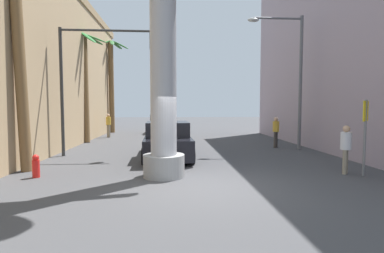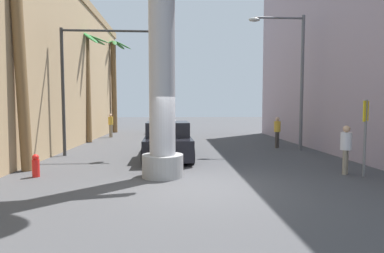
# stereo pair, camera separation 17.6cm
# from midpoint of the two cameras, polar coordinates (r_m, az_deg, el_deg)

# --- Properties ---
(ground_plane) EXTENTS (88.26, 88.26, 0.00)m
(ground_plane) POSITION_cam_midpoint_polar(r_m,az_deg,el_deg) (18.16, -1.62, -3.15)
(ground_plane) COLOR #424244
(street_lamp) EXTENTS (2.81, 0.28, 6.69)m
(street_lamp) POSITION_cam_midpoint_polar(r_m,az_deg,el_deg) (15.96, 18.14, 10.51)
(street_lamp) COLOR #59595E
(street_lamp) RESTS_ON ground
(crossing_sign) EXTENTS (0.47, 0.47, 2.41)m
(crossing_sign) POSITION_cam_midpoint_polar(r_m,az_deg,el_deg) (10.82, 29.70, 0.04)
(crossing_sign) COLOR slate
(crossing_sign) RESTS_ON ground
(traffic_light_mast) EXTENTS (4.77, 0.32, 5.65)m
(traffic_light_mast) POSITION_cam_midpoint_polar(r_m,az_deg,el_deg) (14.16, -18.29, 10.83)
(traffic_light_mast) COLOR #333333
(traffic_light_mast) RESTS_ON ground
(car_lead) EXTENTS (2.15, 4.88, 1.56)m
(car_lead) POSITION_cam_midpoint_polar(r_m,az_deg,el_deg) (13.03, -5.12, -2.81)
(car_lead) COLOR black
(car_lead) RESTS_ON ground
(car_far) EXTENTS (2.14, 4.48, 1.56)m
(car_far) POSITION_cam_midpoint_polar(r_m,az_deg,el_deg) (25.49, -5.96, 0.50)
(car_far) COLOR black
(car_far) RESTS_ON ground
(palm_tree_near_left) EXTENTS (2.56, 2.48, 8.73)m
(palm_tree_near_left) POSITION_cam_midpoint_polar(r_m,az_deg,el_deg) (12.00, -30.69, 17.24)
(palm_tree_near_left) COLOR brown
(palm_tree_near_left) RESTS_ON ground
(palm_tree_far_left) EXTENTS (2.64, 2.77, 7.75)m
(palm_tree_far_left) POSITION_cam_midpoint_polar(r_m,az_deg,el_deg) (26.30, -15.28, 8.57)
(palm_tree_far_left) COLOR brown
(palm_tree_far_left) RESTS_ON ground
(palm_tree_mid_left) EXTENTS (3.25, 3.14, 6.75)m
(palm_tree_mid_left) POSITION_cam_midpoint_polar(r_m,az_deg,el_deg) (19.76, -20.22, 9.93)
(palm_tree_mid_left) COLOR brown
(palm_tree_mid_left) RESTS_ON ground
(pedestrian_far_left) EXTENTS (0.48, 0.48, 1.69)m
(pedestrian_far_left) POSITION_cam_midpoint_polar(r_m,az_deg,el_deg) (22.18, -15.84, 0.54)
(pedestrian_far_left) COLOR gray
(pedestrian_far_left) RESTS_ON ground
(pedestrian_mid_right) EXTENTS (0.48, 0.48, 1.64)m
(pedestrian_mid_right) POSITION_cam_midpoint_polar(r_m,az_deg,el_deg) (16.62, 15.38, -0.61)
(pedestrian_mid_right) COLOR #3F3833
(pedestrian_mid_right) RESTS_ON ground
(pedestrian_by_sign) EXTENTS (0.48, 0.48, 1.59)m
(pedestrian_by_sign) POSITION_cam_midpoint_polar(r_m,az_deg,el_deg) (10.98, 26.84, -3.29)
(pedestrian_by_sign) COLOR gray
(pedestrian_by_sign) RESTS_ON ground
(fire_hydrant) EXTENTS (0.22, 0.22, 0.72)m
(fire_hydrant) POSITION_cam_midpoint_polar(r_m,az_deg,el_deg) (10.60, -28.02, -6.69)
(fire_hydrant) COLOR red
(fire_hydrant) RESTS_ON ground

